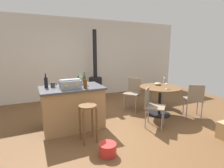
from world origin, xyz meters
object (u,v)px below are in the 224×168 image
object	(u,v)px
folding_chair_far	(160,89)
cup_1	(53,85)
wooden_stool	(88,116)
toolbox	(70,84)
bottle_3	(80,80)
bottle_5	(79,81)
bottle_0	(84,79)
kitchen_island	(73,107)
wine_glass	(166,85)
folding_chair_near	(194,98)
folding_chair_right	(152,104)
bottle_2	(66,82)
cup_0	(86,84)
bottle_1	(85,84)
plastic_bucket	(108,149)
folding_chair_left	(133,91)
wood_stove	(95,83)
dining_table	(160,93)
bottle_4	(46,82)
serving_bowl	(158,84)

from	to	relation	value
folding_chair_far	cup_1	world-z (taller)	cup_1
wooden_stool	toolbox	world-z (taller)	toolbox
bottle_3	cup_1	xyz separation A→B (m)	(-0.61, -0.12, -0.04)
wooden_stool	bottle_5	world-z (taller)	bottle_5
wooden_stool	folding_chair_far	xyz separation A→B (m)	(2.59, 1.11, 0.00)
bottle_0	kitchen_island	bearing A→B (deg)	-148.87
kitchen_island	wooden_stool	distance (m)	0.72
bottle_0	wine_glass	world-z (taller)	bottle_0
wooden_stool	bottle_5	xyz separation A→B (m)	(0.07, 0.88, 0.47)
folding_chair_near	folding_chair_right	distance (m)	1.23
bottle_2	cup_0	size ratio (longest dim) A/B	1.60
folding_chair_right	bottle_0	xyz separation A→B (m)	(-1.23, 0.89, 0.50)
bottle_2	cup_0	distance (m)	0.45
bottle_3	cup_1	distance (m)	0.63
folding_chair_near	bottle_1	size ratio (longest dim) A/B	3.48
kitchen_island	folding_chair_right	size ratio (longest dim) A/B	1.51
bottle_5	folding_chair_near	bearing A→B (deg)	-19.21
folding_chair_near	bottle_5	bearing A→B (deg)	160.79
toolbox	plastic_bucket	bearing A→B (deg)	-74.51
folding_chair_left	wood_stove	size ratio (longest dim) A/B	0.38
wine_glass	folding_chair_left	bearing A→B (deg)	113.28
wine_glass	bottle_0	bearing A→B (deg)	159.72
wooden_stool	cup_0	bearing A→B (deg)	74.98
bottle_1	bottle_2	size ratio (longest dim) A/B	1.30
folding_chair_near	wood_stove	distance (m)	3.07
folding_chair_left	bottle_2	bearing A→B (deg)	-173.75
dining_table	wine_glass	world-z (taller)	wine_glass
toolbox	bottle_0	bearing A→B (deg)	40.11
folding_chair_left	bottle_5	bearing A→B (deg)	-171.25
folding_chair_left	cup_1	size ratio (longest dim) A/B	7.08
cup_0	cup_1	bearing A→B (deg)	165.39
folding_chair_near	cup_0	distance (m)	2.63
bottle_2	plastic_bucket	distance (m)	1.74
folding_chair_right	bottle_0	world-z (taller)	bottle_0
cup_0	kitchen_island	bearing A→B (deg)	173.99
folding_chair_near	bottle_3	world-z (taller)	bottle_3
wood_stove	cup_1	bearing A→B (deg)	-131.79
bottle_0	cup_0	distance (m)	0.25
dining_table	bottle_5	distance (m)	2.07
wooden_stool	bottle_5	size ratio (longest dim) A/B	3.49
toolbox	cup_0	size ratio (longest dim) A/B	3.45
cup_1	folding_chair_right	bearing A→B (deg)	-23.17
kitchen_island	dining_table	distance (m)	2.20
kitchen_island	bottle_1	size ratio (longest dim) A/B	5.24
wooden_stool	bottle_4	distance (m)	1.17
wine_glass	serving_bowl	size ratio (longest dim) A/B	0.80
folding_chair_left	bottle_3	size ratio (longest dim) A/B	3.86
cup_1	serving_bowl	size ratio (longest dim) A/B	0.69
cup_0	wine_glass	world-z (taller)	cup_0
folding_chair_right	wine_glass	distance (m)	0.71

